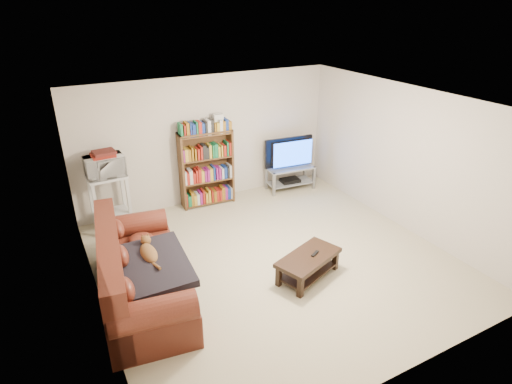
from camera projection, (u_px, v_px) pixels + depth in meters
floor at (274, 260)px, 6.52m from camera, size 5.00×5.00×0.00m
ceiling at (277, 104)px, 5.51m from camera, size 5.00×5.00×0.00m
wall_back at (208, 140)px, 8.02m from camera, size 5.00×0.00×5.00m
wall_front at (411, 285)px, 4.02m from camera, size 5.00×0.00×5.00m
wall_left at (90, 230)px, 4.95m from camera, size 0.00×5.00×5.00m
wall_right at (405, 159)px, 7.09m from camera, size 0.00×5.00×5.00m
sofa at (137, 277)px, 5.55m from camera, size 1.32×2.44×0.99m
blanket at (151, 266)px, 5.38m from camera, size 0.97×1.22×0.19m
cat at (149, 253)px, 5.53m from camera, size 0.34×0.66×0.19m
coffee_table at (308, 262)px, 6.03m from camera, size 1.09×0.79×0.36m
remote at (315, 254)px, 6.01m from camera, size 0.16×0.12×0.02m
tv_stand at (290, 174)px, 8.77m from camera, size 1.00×0.52×0.48m
television at (291, 153)px, 8.58m from camera, size 1.05×0.23×0.60m
dvd_player at (290, 180)px, 8.83m from camera, size 0.41×0.31×0.06m
bookshelf at (207, 167)px, 7.99m from camera, size 1.02×0.37×1.44m
shelf_clutter at (209, 125)px, 7.70m from camera, size 0.74×0.24×0.28m
microwave_stand at (109, 195)px, 7.15m from camera, size 0.63×0.47×0.98m
microwave at (105, 166)px, 6.93m from camera, size 0.62×0.44×0.34m
game_boxes at (103, 155)px, 6.85m from camera, size 0.37×0.33×0.05m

